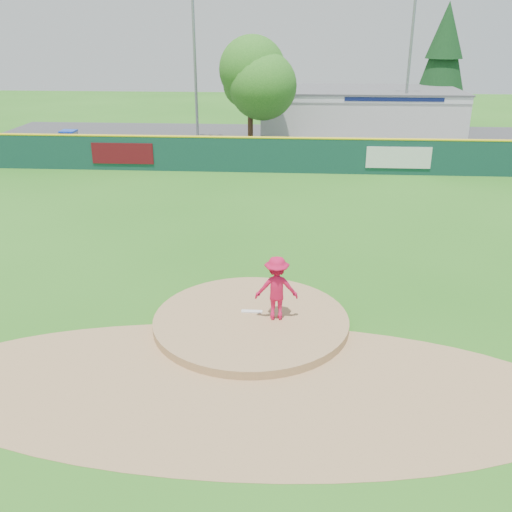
# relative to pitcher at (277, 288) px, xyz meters

# --- Properties ---
(ground) EXTENTS (120.00, 120.00, 0.00)m
(ground) POSITION_rel_pitcher_xyz_m (-0.71, -0.01, -1.17)
(ground) COLOR #286B19
(ground) RESTS_ON ground
(pitchers_mound) EXTENTS (5.50, 5.50, 0.50)m
(pitchers_mound) POSITION_rel_pitcher_xyz_m (-0.71, -0.01, -1.17)
(pitchers_mound) COLOR #9E774C
(pitchers_mound) RESTS_ON ground
(pitching_rubber) EXTENTS (0.60, 0.15, 0.04)m
(pitching_rubber) POSITION_rel_pitcher_xyz_m (-0.71, 0.29, -0.90)
(pitching_rubber) COLOR white
(pitching_rubber) RESTS_ON pitchers_mound
(infield_dirt_arc) EXTENTS (15.40, 15.40, 0.01)m
(infield_dirt_arc) POSITION_rel_pitcher_xyz_m (-0.71, -3.01, -1.17)
(infield_dirt_arc) COLOR #9E774C
(infield_dirt_arc) RESTS_ON ground
(parking_lot) EXTENTS (44.00, 16.00, 0.02)m
(parking_lot) POSITION_rel_pitcher_xyz_m (-0.71, 26.99, -1.16)
(parking_lot) COLOR #38383A
(parking_lot) RESTS_ON ground
(pitcher) EXTENTS (1.24, 0.78, 1.84)m
(pitcher) POSITION_rel_pitcher_xyz_m (0.00, 0.00, 0.00)
(pitcher) COLOR #C3103E
(pitcher) RESTS_ON pitchers_mound
(van) EXTENTS (5.15, 3.05, 1.34)m
(van) POSITION_rel_pitcher_xyz_m (4.62, 21.36, -0.48)
(van) COLOR white
(van) RESTS_ON parking_lot
(pool_building_grp) EXTENTS (15.20, 8.20, 3.31)m
(pool_building_grp) POSITION_rel_pitcher_xyz_m (5.29, 31.99, 0.49)
(pool_building_grp) COLOR silver
(pool_building_grp) RESTS_ON ground
(fence_banners) EXTENTS (19.37, 0.04, 1.20)m
(fence_banners) POSITION_rel_pitcher_xyz_m (-1.69, 17.91, -0.17)
(fence_banners) COLOR #5B0D14
(fence_banners) RESTS_ON ground
(playground_slide) EXTENTS (0.97, 2.72, 1.50)m
(playground_slide) POSITION_rel_pitcher_xyz_m (-14.48, 22.37, -0.41)
(playground_slide) COLOR blue
(playground_slide) RESTS_ON ground
(outfield_fence) EXTENTS (40.00, 0.14, 2.07)m
(outfield_fence) POSITION_rel_pitcher_xyz_m (-0.71, 17.99, -0.08)
(outfield_fence) COLOR #113A32
(outfield_fence) RESTS_ON ground
(deciduous_tree) EXTENTS (5.60, 5.60, 7.36)m
(deciduous_tree) POSITION_rel_pitcher_xyz_m (-2.71, 24.99, 3.38)
(deciduous_tree) COLOR #382314
(deciduous_tree) RESTS_ON ground
(conifer_tree) EXTENTS (4.40, 4.40, 9.50)m
(conifer_tree) POSITION_rel_pitcher_xyz_m (12.29, 35.99, 4.37)
(conifer_tree) COLOR #382314
(conifer_tree) RESTS_ON ground
(light_pole_left) EXTENTS (1.75, 0.25, 11.00)m
(light_pole_left) POSITION_rel_pitcher_xyz_m (-6.71, 26.99, 4.88)
(light_pole_left) COLOR gray
(light_pole_left) RESTS_ON ground
(light_pole_right) EXTENTS (1.75, 0.25, 10.00)m
(light_pole_right) POSITION_rel_pitcher_xyz_m (8.29, 28.99, 4.37)
(light_pole_right) COLOR gray
(light_pole_right) RESTS_ON ground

